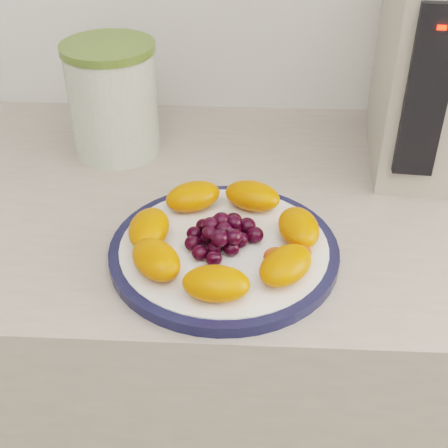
{
  "coord_description": "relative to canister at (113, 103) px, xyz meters",
  "views": [
    {
      "loc": [
        -0.06,
        0.43,
        1.39
      ],
      "look_at": [
        -0.1,
        1.05,
        0.95
      ],
      "focal_mm": 50.0,
      "sensor_mm": 36.0,
      "label": 1
    }
  ],
  "objects": [
    {
      "name": "fruit_plate",
      "position": [
        0.19,
        -0.28,
        -0.05
      ],
      "size": [
        0.25,
        0.25,
        0.04
      ],
      "color": "#D15101",
      "rests_on": "plate_face"
    },
    {
      "name": "canister_lid",
      "position": [
        0.0,
        0.0,
        0.09
      ],
      "size": [
        0.17,
        0.17,
        0.01
      ],
      "primitive_type": "cylinder",
      "rotation": [
        0.0,
        0.0,
        -0.22
      ],
      "color": "#526728",
      "rests_on": "canister"
    },
    {
      "name": "cabinet_face",
      "position": [
        0.28,
        -0.13,
        -0.56
      ],
      "size": [
        3.48,
        0.58,
        0.84
      ],
      "primitive_type": "cube",
      "color": "#99845E",
      "rests_on": "floor"
    },
    {
      "name": "plate_face",
      "position": [
        0.19,
        -0.27,
        -0.07
      ],
      "size": [
        0.26,
        0.26,
        0.02
      ],
      "primitive_type": "cylinder",
      "color": "white",
      "rests_on": "counter"
    },
    {
      "name": "counter",
      "position": [
        0.28,
        -0.13,
        -0.53
      ],
      "size": [
        3.5,
        0.6,
        0.9
      ],
      "primitive_type": "cube",
      "color": "#AA9C8F",
      "rests_on": "floor"
    },
    {
      "name": "plate_rim",
      "position": [
        0.19,
        -0.27,
        -0.07
      ],
      "size": [
        0.29,
        0.29,
        0.01
      ],
      "primitive_type": "cylinder",
      "color": "#121535",
      "rests_on": "counter"
    },
    {
      "name": "canister",
      "position": [
        0.0,
        0.0,
        0.0
      ],
      "size": [
        0.16,
        0.16,
        0.16
      ],
      "primitive_type": "cylinder",
      "rotation": [
        0.0,
        0.0,
        -0.22
      ],
      "color": "#3A5A13",
      "rests_on": "counter"
    },
    {
      "name": "appliance_led",
      "position": [
        0.44,
        -0.13,
        0.17
      ],
      "size": [
        0.01,
        0.01,
        0.01
      ],
      "primitive_type": "cube",
      "rotation": [
        0.0,
        0.0,
        -0.08
      ],
      "color": "#FF0C05",
      "rests_on": "appliance_panel"
    },
    {
      "name": "appliance_panel",
      "position": [
        0.44,
        -0.12,
        0.08
      ],
      "size": [
        0.06,
        0.02,
        0.23
      ],
      "primitive_type": "cube",
      "rotation": [
        0.0,
        0.0,
        -0.08
      ],
      "color": "black",
      "rests_on": "appliance_body"
    },
    {
      "name": "appliance_body",
      "position": [
        0.5,
        0.0,
        0.07
      ],
      "size": [
        0.2,
        0.27,
        0.31
      ],
      "primitive_type": "cube",
      "rotation": [
        0.0,
        0.0,
        -0.08
      ],
      "color": "#A49C8D",
      "rests_on": "counter"
    }
  ]
}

